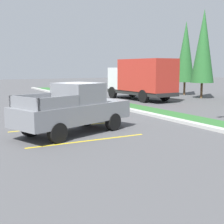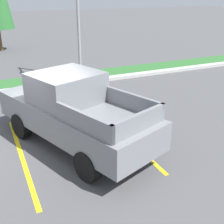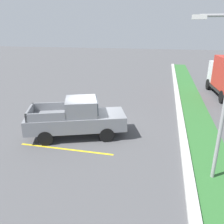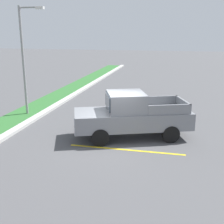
{
  "view_description": "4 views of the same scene",
  "coord_description": "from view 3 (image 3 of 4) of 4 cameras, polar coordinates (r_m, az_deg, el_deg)",
  "views": [
    {
      "loc": [
        13.0,
        -5.44,
        2.76
      ],
      "look_at": [
        0.83,
        1.15,
        0.78
      ],
      "focal_mm": 50.57,
      "sensor_mm": 36.0,
      "label": 1
    },
    {
      "loc": [
        -1.33,
        -7.92,
        4.18
      ],
      "look_at": [
        1.75,
        -1.15,
        1.05
      ],
      "focal_mm": 46.62,
      "sensor_mm": 36.0,
      "label": 2
    },
    {
      "loc": [
        11.42,
        3.75,
        5.51
      ],
      "look_at": [
        0.46,
        1.22,
        1.42
      ],
      "focal_mm": 36.46,
      "sensor_mm": 36.0,
      "label": 3
    },
    {
      "loc": [
        -11.85,
        -2.61,
        4.77
      ],
      "look_at": [
        0.66,
        0.24,
        1.18
      ],
      "focal_mm": 47.19,
      "sensor_mm": 36.0,
      "label": 4
    }
  ],
  "objects": [
    {
      "name": "pickup_truck_main",
      "position": [
        12.33,
        -8.75,
        -1.51
      ],
      "size": [
        3.59,
        5.55,
        2.1
      ],
      "color": "black",
      "rests_on": "ground"
    },
    {
      "name": "parking_line_far",
      "position": [
        11.49,
        -11.56,
        -9.1
      ],
      "size": [
        0.12,
        4.8,
        0.01
      ],
      "primitive_type": "cube",
      "color": "yellow",
      "rests_on": "ground"
    },
    {
      "name": "parking_line_near",
      "position": [
        14.06,
        -6.45,
        -3.19
      ],
      "size": [
        0.12,
        4.8,
        0.01
      ],
      "primitive_type": "cube",
      "color": "yellow",
      "rests_on": "ground"
    },
    {
      "name": "grass_median",
      "position": [
        12.88,
        22.3,
        -6.8
      ],
      "size": [
        56.0,
        1.8,
        0.06
      ],
      "primitive_type": "cube",
      "color": "#2D662D",
      "rests_on": "ground"
    },
    {
      "name": "ground_plane",
      "position": [
        13.22,
        -4.75,
        -4.71
      ],
      "size": [
        120.0,
        120.0,
        0.0
      ],
      "primitive_type": "plane",
      "color": "#4C4C4F"
    },
    {
      "name": "street_light",
      "position": [
        8.68,
        25.86,
        4.89
      ],
      "size": [
        0.24,
        1.49,
        6.02
      ],
      "color": "gray",
      "rests_on": "ground"
    },
    {
      "name": "curb_strip",
      "position": [
        12.71,
        17.42,
        -6.32
      ],
      "size": [
        56.0,
        0.4,
        0.15
      ],
      "primitive_type": "cube",
      "color": "#B2B2AD",
      "rests_on": "ground"
    }
  ]
}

